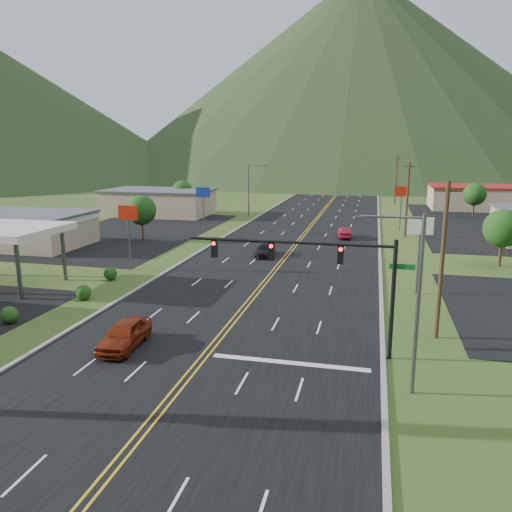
% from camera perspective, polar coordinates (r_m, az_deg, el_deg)
% --- Properties ---
extents(ground, '(500.00, 500.00, 0.00)m').
position_cam_1_polar(ground, '(20.62, -17.65, -23.95)').
color(ground, '#2B3E16').
rests_on(ground, ground).
extents(road, '(20.00, 460.00, 0.04)m').
position_cam_1_polar(road, '(20.62, -17.65, -23.95)').
color(road, black).
rests_on(road, ground).
extents(traffic_signal, '(13.10, 0.43, 7.00)m').
position_cam_1_polar(traffic_signal, '(28.90, 7.58, -1.07)').
color(traffic_signal, black).
rests_on(traffic_signal, ground).
extents(streetlight_east, '(3.28, 0.25, 9.00)m').
position_cam_1_polar(streetlight_east, '(25.03, 17.39, -4.04)').
color(streetlight_east, '#59595E').
rests_on(streetlight_east, ground).
extents(streetlight_west, '(3.28, 0.25, 9.00)m').
position_cam_1_polar(streetlight_west, '(86.81, -0.65, 7.97)').
color(streetlight_west, '#59595E').
rests_on(streetlight_west, ground).
extents(building_west_mid, '(14.40, 10.40, 4.10)m').
position_cam_1_polar(building_west_mid, '(67.03, -24.84, 2.95)').
color(building_west_mid, tan).
rests_on(building_west_mid, ground).
extents(building_west_far, '(18.40, 11.40, 4.50)m').
position_cam_1_polar(building_west_far, '(90.55, -11.09, 6.07)').
color(building_west_far, tan).
rests_on(building_west_far, ground).
extents(building_east_far, '(16.40, 12.40, 4.50)m').
position_cam_1_polar(building_east_far, '(106.13, 23.60, 6.18)').
color(building_east_far, tan).
rests_on(building_east_far, ground).
extents(pole_sign_west_a, '(2.00, 0.18, 6.40)m').
position_cam_1_polar(pole_sign_west_a, '(50.21, -14.38, 4.10)').
color(pole_sign_west_a, '#59595E').
rests_on(pole_sign_west_a, ground).
extents(pole_sign_west_b, '(2.00, 0.18, 6.40)m').
position_cam_1_polar(pole_sign_west_b, '(70.28, -6.07, 6.72)').
color(pole_sign_west_b, '#59595E').
rests_on(pole_sign_west_b, ground).
extents(pole_sign_east_a, '(2.00, 0.18, 6.40)m').
position_cam_1_polar(pole_sign_east_a, '(42.73, 18.26, 2.44)').
color(pole_sign_east_a, '#59595E').
rests_on(pole_sign_east_a, ground).
extents(pole_sign_east_b, '(2.00, 0.18, 6.40)m').
position_cam_1_polar(pole_sign_east_b, '(74.41, 16.29, 6.61)').
color(pole_sign_east_b, '#59595E').
rests_on(pole_sign_east_b, ground).
extents(tree_west_a, '(3.84, 3.84, 5.82)m').
position_cam_1_polar(tree_west_a, '(66.31, -12.98, 5.12)').
color(tree_west_a, '#382314').
rests_on(tree_west_a, ground).
extents(tree_west_b, '(3.84, 3.84, 5.82)m').
position_cam_1_polar(tree_west_b, '(92.89, -8.42, 7.34)').
color(tree_west_b, '#382314').
rests_on(tree_west_b, ground).
extents(tree_east_a, '(3.84, 3.84, 5.82)m').
position_cam_1_polar(tree_east_a, '(56.08, 26.39, 2.83)').
color(tree_east_a, '#382314').
rests_on(tree_east_a, ground).
extents(tree_east_b, '(3.84, 3.84, 5.82)m').
position_cam_1_polar(tree_east_b, '(93.86, 23.73, 6.47)').
color(tree_east_b, '#382314').
rests_on(tree_east_b, ground).
extents(utility_pole_a, '(1.60, 0.28, 10.00)m').
position_cam_1_polar(utility_pole_a, '(33.01, 20.50, -0.43)').
color(utility_pole_a, '#382314').
rests_on(utility_pole_a, ground).
extents(utility_pole_b, '(1.60, 0.28, 10.00)m').
position_cam_1_polar(utility_pole_b, '(69.46, 16.90, 6.25)').
color(utility_pole_b, '#382314').
rests_on(utility_pole_b, ground).
extents(utility_pole_c, '(1.60, 0.28, 10.00)m').
position_cam_1_polar(utility_pole_c, '(109.29, 15.71, 8.42)').
color(utility_pole_c, '#382314').
rests_on(utility_pole_c, ground).
extents(utility_pole_d, '(1.60, 0.28, 10.00)m').
position_cam_1_polar(utility_pole_d, '(149.21, 15.15, 9.43)').
color(utility_pole_d, '#382314').
rests_on(utility_pole_d, ground).
extents(mountain_n, '(220.00, 220.00, 85.00)m').
position_cam_1_polar(mountain_n, '(236.13, 11.65, 19.68)').
color(mountain_n, '#213618').
rests_on(mountain_n, ground).
extents(car_red_near, '(2.17, 4.94, 1.66)m').
position_cam_1_polar(car_red_near, '(31.65, -14.80, -8.72)').
color(car_red_near, maroon).
rests_on(car_red_near, ground).
extents(car_dark_mid, '(1.90, 4.48, 1.29)m').
position_cam_1_polar(car_dark_mid, '(55.54, 1.02, 0.65)').
color(car_dark_mid, black).
rests_on(car_dark_mid, ground).
extents(car_red_far, '(2.07, 4.46, 1.42)m').
position_cam_1_polar(car_red_far, '(67.33, 10.03, 2.61)').
color(car_red_far, maroon).
rests_on(car_red_far, ground).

